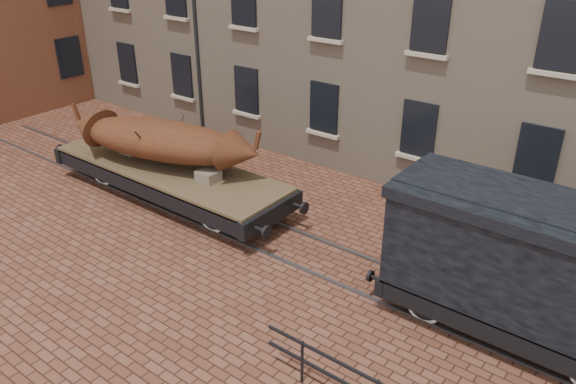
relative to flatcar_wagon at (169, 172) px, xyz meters
The scene contains 5 objects.
ground 5.02m from the flatcar_wagon, ahead, with size 90.00×90.00×0.00m, color #572E1F.
rail_track 5.01m from the flatcar_wagon, ahead, with size 30.00×1.52×0.06m.
flatcar_wagon is the anchor object (origin of this frame).
iron_boat 1.06m from the flatcar_wagon, behind, with size 6.66×3.21×1.60m.
goods_van 10.74m from the flatcar_wagon, ahead, with size 6.18×2.25×3.20m.
Camera 1 is at (7.69, -10.36, 8.08)m, focal length 35.00 mm.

